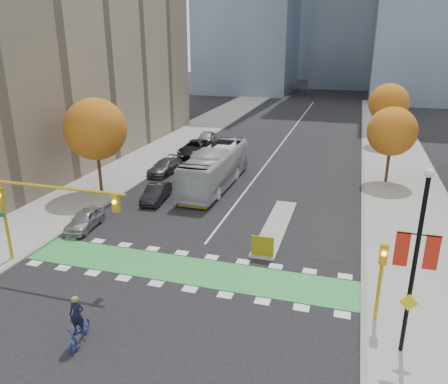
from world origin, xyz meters
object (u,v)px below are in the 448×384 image
Objects in this scene: tree_east_far at (389,103)px; tree_east_near at (392,132)px; parked_car_d at (195,148)px; bus at (215,168)px; parked_car_c at (165,167)px; tree_west at (95,129)px; traffic_signal_west at (39,203)px; banner_lamppost at (416,257)px; hazard_board at (262,246)px; parked_car_a at (85,219)px; traffic_signal_east at (381,271)px; cyclist at (79,327)px; parked_car_b at (156,193)px; parked_car_e at (206,139)px.

tree_east_near is at bearing -91.79° from tree_east_far.
tree_east_near is at bearing -13.76° from parked_car_d.
tree_east_far reaches higher than bus.
tree_west is at bearing -107.81° from parked_car_c.
tree_west is at bearing 108.02° from traffic_signal_west.
parked_car_c is (-20.50, 21.39, -3.91)m from banner_lamppost.
hazard_board reaches higher than parked_car_a.
tree_west is at bearing -157.38° from tree_east_near.
hazard_board is 0.34× the size of traffic_signal_east.
cyclist is 33.12m from parked_car_d.
tree_east_far is 39.65m from parked_car_a.
hazard_board is at bearing -41.25° from parked_car_b.
hazard_board is 0.29× the size of parked_car_c.
tree_east_far is 1.27× the size of parked_car_d.
tree_east_far reaches higher than traffic_signal_west.
tree_west is 7.39m from parked_car_b.
tree_east_far is at bearing 88.59° from banner_lamppost.
parked_car_d is at bearing 91.64° from parked_car_b.
tree_west reaches higher than parked_car_a.
banner_lamppost is 1.64× the size of parked_car_e.
tree_east_far is 0.61× the size of bus.
cyclist is (-14.11, -27.89, -4.07)m from tree_east_near.
tree_west is at bearing -104.31° from parked_car_d.
cyclist is (-6.11, -10.09, -0.00)m from hazard_board.
bus reaches higher than hazard_board.
bus is 3.19× the size of parked_car_a.
tree_west reaches higher than tree_east_far.
traffic_signal_east is at bearing -21.08° from parked_car_a.
parked_car_e is at bearing 121.29° from traffic_signal_east.
parked_car_e is (-6.00, 14.98, -0.89)m from bus.
parked_car_b is at bearing -125.66° from tree_east_far.
bus is at bearing 73.93° from traffic_signal_west.
tree_east_far reaches higher than cyclist.
tree_east_near is 1.17× the size of parked_car_d.
banner_lamppost is 14.53m from cyclist.
bus is at bearing 27.06° from tree_west.
bus is 6.26m from parked_car_b.
traffic_signal_east is 13.84m from cyclist.
tree_east_near is at bearing 65.80° from hazard_board.
tree_west is 0.65× the size of bus.
banner_lamppost is 2.10× the size of parked_car_a.
hazard_board is 8.26m from traffic_signal_east.
parked_car_d is at bearing 83.68° from parked_car_a.
parked_car_c is at bearing -138.36° from tree_east_far.
parked_car_b is (-17.00, 12.03, -2.03)m from traffic_signal_east.
traffic_signal_west is at bearing -105.73° from bus.
parked_car_d is (-5.62, 9.98, -0.91)m from bus.
parked_car_e is (-13.00, 27.38, 0.06)m from hazard_board.
parked_car_c is at bearing 102.37° from parked_car_b.
traffic_signal_west is at bearing -81.10° from parked_car_c.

